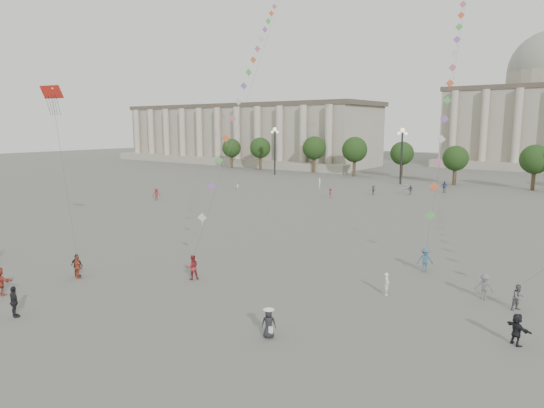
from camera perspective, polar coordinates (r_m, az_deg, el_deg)
The scene contains 26 objects.
ground at distance 29.79m, azimuth -12.12°, elevation -13.04°, with size 360.00×360.00×0.00m, color #5B5956.
hall_west at distance 147.34m, azimuth -3.43°, elevation 8.21°, with size 84.00×26.22×17.20m.
tree_row at distance 98.18m, azimuth 24.94°, elevation 5.04°, with size 137.12×5.12×8.00m.
lamp_post_far_west at distance 109.93m, azimuth 0.33°, elevation 7.29°, with size 2.00×0.90×10.65m.
lamp_post_mid_west at distance 94.94m, azimuth 15.04°, elevation 6.66°, with size 2.00×0.90×10.65m.
person_crowd_0 at distance 86.14m, azimuth 19.60°, elevation 1.92°, with size 1.11×0.46×1.89m, color navy.
person_crowd_1 at distance 83.62m, azimuth -4.05°, elevation 2.12°, with size 0.77×0.60×1.58m, color silver.
person_crowd_2 at distance 74.69m, azimuth -13.44°, elevation 1.12°, with size 1.18×0.68×1.83m, color maroon.
person_crowd_3 at distance 28.60m, azimuth 26.85°, elevation -13.01°, with size 1.57×0.50×1.70m, color black.
person_crowd_4 at distance 81.53m, azimuth 15.50°, elevation 1.67°, with size 1.59×0.51×1.72m, color silver.
person_crowd_6 at distance 34.64m, azimuth 23.71°, elevation -8.90°, with size 1.12×0.64×1.73m, color slate.
person_crowd_10 at distance 87.52m, azimuth 5.63°, elevation 2.48°, with size 0.64×0.42×1.76m, color silver.
person_crowd_12 at distance 80.52m, azimuth 11.84°, elevation 1.63°, with size 1.38×0.44×1.49m, color #56565B.
person_crowd_13 at distance 33.51m, azimuth 13.35°, elevation -9.13°, with size 0.56×0.37×1.53m, color silver.
person_crowd_16 at distance 81.67m, azimuth 15.97°, elevation 1.60°, with size 0.92×0.38×1.56m, color #58575C.
person_crowd_17 at distance 75.58m, azimuth 6.90°, elevation 1.28°, with size 0.97×0.56×1.51m, color maroon.
tourist_0 at distance 38.71m, azimuth -21.90°, elevation -6.91°, with size 1.01×0.42×1.72m, color #963F28.
tourist_1 at distance 32.73m, azimuth -28.07°, elevation -10.12°, with size 1.11×0.46×1.89m, color black.
tourist_2 at distance 37.24m, azimuth -29.37°, elevation -7.93°, with size 1.77×0.56×1.91m, color #9E372B.
tourist_4 at distance 39.16m, azimuth -21.96°, elevation -6.72°, with size 1.01×0.42×1.73m, color black.
kite_flyer_0 at distance 36.22m, azimuth -9.33°, elevation -7.35°, with size 0.89×0.69×1.83m, color maroon.
kite_flyer_1 at distance 39.33m, azimuth 17.59°, elevation -6.29°, with size 1.22×0.70×1.88m, color #345776.
kite_flyer_2 at distance 33.66m, azimuth 26.99°, elevation -9.76°, with size 0.79×0.61×1.62m, color #58575B.
hat_person at distance 26.48m, azimuth -0.38°, elevation -13.77°, with size 0.92×0.84×1.69m.
dragon_kite at distance 44.00m, azimuth -24.39°, elevation 10.93°, with size 4.30×1.68×14.00m.
kite_train_west at distance 63.98m, azimuth -1.07°, elevation 18.78°, with size 26.04×47.54×66.91m.
Camera 1 is at (21.18, -17.69, 11.22)m, focal length 32.00 mm.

